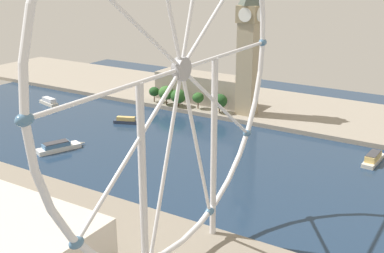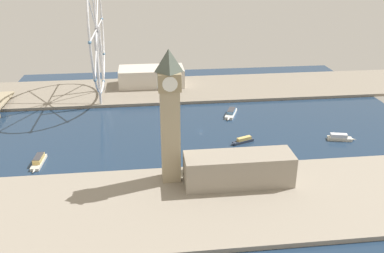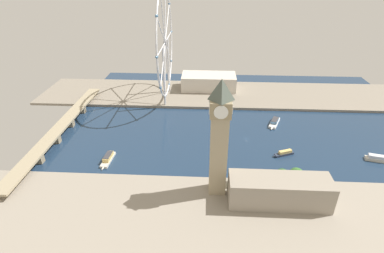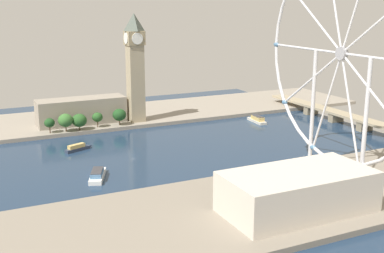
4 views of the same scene
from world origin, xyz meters
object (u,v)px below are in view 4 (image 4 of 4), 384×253
(ferris_wheel, at_px, (342,55))
(tour_boat_0, at_px, (78,148))
(river_bridge, at_px, (350,118))
(clock_tower, at_px, (135,66))
(tour_boat_1, at_px, (97,175))
(riverside_hall, at_px, (298,191))
(tour_boat_3, at_px, (257,119))
(parliament_block, at_px, (81,111))

(ferris_wheel, xyz_separation_m, tour_boat_0, (-121.05, -122.78, -70.69))
(river_bridge, xyz_separation_m, tour_boat_0, (-27.50, -221.02, -5.01))
(river_bridge, bearing_deg, clock_tower, -117.52)
(ferris_wheel, height_order, tour_boat_1, ferris_wheel)
(riverside_hall, height_order, river_bridge, riverside_hall)
(clock_tower, bearing_deg, tour_boat_3, 68.69)
(ferris_wheel, distance_m, tour_boat_1, 155.90)
(parliament_block, xyz_separation_m, river_bridge, (93.85, 202.00, -6.53))
(riverside_hall, distance_m, tour_boat_3, 195.02)
(riverside_hall, xyz_separation_m, tour_boat_3, (-173.42, 88.59, -10.51))
(clock_tower, distance_m, riverside_hall, 214.11)
(ferris_wheel, bearing_deg, parliament_block, -151.03)
(riverside_hall, relative_size, tour_boat_1, 2.46)
(riverside_hall, height_order, tour_boat_3, riverside_hall)
(clock_tower, xyz_separation_m, parliament_block, (-11.42, -43.77, -35.89))
(river_bridge, bearing_deg, tour_boat_0, -97.09)
(river_bridge, bearing_deg, parliament_block, -114.92)
(parliament_block, bearing_deg, river_bridge, 65.08)
(parliament_block, height_order, tour_boat_1, parliament_block)
(ferris_wheel, distance_m, riverside_hall, 86.93)
(ferris_wheel, bearing_deg, tour_boat_0, -134.59)
(river_bridge, xyz_separation_m, tour_boat_3, (-45.00, -62.28, -4.59))
(parliament_block, distance_m, tour_boat_0, 69.98)
(ferris_wheel, relative_size, tour_boat_0, 6.21)
(riverside_hall, distance_m, tour_boat_1, 120.12)
(parliament_block, bearing_deg, tour_boat_3, 70.73)
(tour_boat_3, bearing_deg, tour_boat_1, 119.12)
(tour_boat_1, bearing_deg, river_bridge, -59.30)
(riverside_hall, distance_m, tour_boat_0, 171.33)
(clock_tower, distance_m, river_bridge, 183.38)
(parliament_block, bearing_deg, tour_boat_1, -9.65)
(tour_boat_1, bearing_deg, tour_boat_3, -41.88)
(parliament_block, relative_size, tour_boat_0, 3.31)
(parliament_block, xyz_separation_m, tour_boat_0, (66.35, -19.02, -11.53))
(tour_boat_0, xyz_separation_m, tour_boat_3, (-17.50, 158.75, 0.42))
(riverside_hall, bearing_deg, parliament_block, -167.04)
(riverside_hall, relative_size, river_bridge, 0.35)
(clock_tower, height_order, tour_boat_3, clock_tower)
(clock_tower, xyz_separation_m, riverside_hall, (210.85, 7.36, -36.49))
(parliament_block, bearing_deg, ferris_wheel, 28.97)
(clock_tower, height_order, tour_boat_0, clock_tower)
(clock_tower, xyz_separation_m, tour_boat_0, (54.92, -62.79, -47.43))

